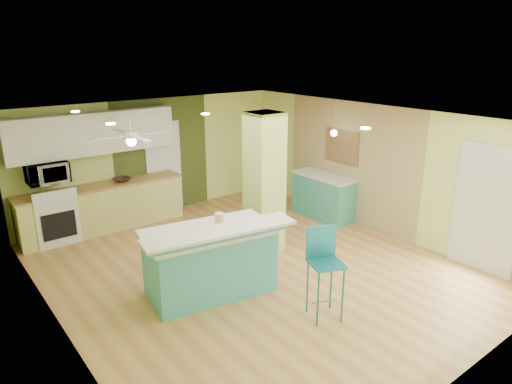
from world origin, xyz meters
The scene contains 23 objects.
floor centered at (0.00, 0.00, -0.01)m, with size 6.00×7.00×0.01m, color #A66C3A.
ceiling centered at (0.00, 0.00, 2.50)m, with size 6.00×7.00×0.01m, color white.
wall_back centered at (0.00, 3.50, 1.25)m, with size 6.00×0.01×2.50m, color #D2DF77.
wall_front centered at (0.00, -3.50, 1.25)m, with size 6.00×0.01×2.50m, color #D2DF77.
wall_left centered at (-3.00, 0.00, 1.25)m, with size 0.01×7.00×2.50m, color #D2DF77.
wall_right centered at (3.00, 0.00, 1.25)m, with size 0.01×7.00×2.50m, color #D2DF77.
wood_panel centered at (2.99, 0.60, 1.25)m, with size 0.02×3.40×2.50m, color #967C56.
olive_accent centered at (0.20, 3.49, 1.25)m, with size 2.20×0.02×2.50m, color #414C1E.
interior_door centered at (0.20, 3.46, 1.00)m, with size 0.82×0.05×2.00m, color white.
french_door centered at (2.97, -2.30, 1.05)m, with size 0.04×1.08×2.10m, color silver.
column centered at (0.65, 0.50, 1.25)m, with size 0.55×0.55×2.50m, color #ACBE58.
kitchen_run centered at (-1.30, 3.20, 0.47)m, with size 3.25×0.63×0.94m.
stove centered at (-2.25, 3.19, 0.46)m, with size 0.76×0.66×1.08m.
upper_cabinets centered at (-1.30, 3.32, 1.95)m, with size 3.20×0.34×0.80m, color white.
microwave centered at (-2.25, 3.20, 1.35)m, with size 0.70×0.48×0.39m, color white.
ceiling_fan centered at (-1.10, 2.00, 2.08)m, with size 1.41×1.41×0.61m.
pendant_lamp centered at (2.65, 0.75, 1.88)m, with size 0.14×0.14×0.69m.
wall_decor centered at (2.96, 0.80, 1.55)m, with size 0.03×0.90×0.70m, color brown.
peninsula centered at (-0.94, -0.22, 0.54)m, with size 2.22×1.47×1.16m.
bar_stool centered at (-0.06, -1.65, 0.85)m, with size 0.55×0.55×1.28m.
side_counter centered at (2.70, 1.01, 0.47)m, with size 0.61×1.45×0.93m.
fruit_bowl centered at (-0.89, 3.17, 0.98)m, with size 0.33×0.33×0.08m, color #331F15.
canister centered at (-0.72, -0.14, 1.10)m, with size 0.15×0.15×0.19m, color gold.
Camera 1 is at (-4.17, -5.44, 3.56)m, focal length 32.00 mm.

